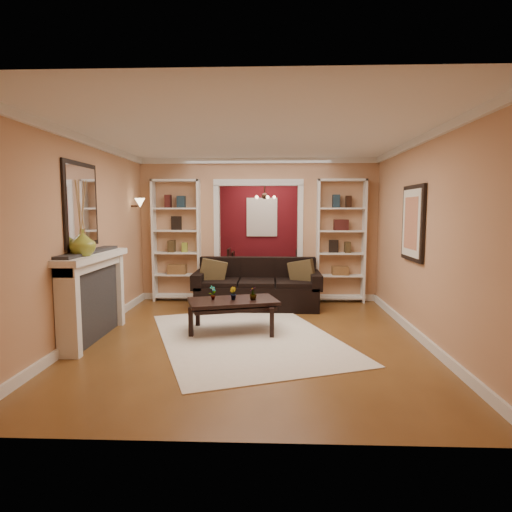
{
  "coord_description": "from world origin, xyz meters",
  "views": [
    {
      "loc": [
        0.27,
        -7.02,
        1.73
      ],
      "look_at": [
        0.03,
        -0.8,
        1.06
      ],
      "focal_mm": 30.0,
      "sensor_mm": 36.0,
      "label": 1
    }
  ],
  "objects_px": {
    "bookshelf_right": "(341,241)",
    "fireplace": "(95,297)",
    "dining_table": "(264,273)",
    "sofa": "(257,284)",
    "bookshelf_left": "(177,241)",
    "coffee_table": "(233,316)"
  },
  "relations": [
    {
      "from": "bookshelf_right",
      "to": "fireplace",
      "type": "xyz_separation_m",
      "value": [
        -3.64,
        -2.53,
        -0.57
      ]
    },
    {
      "from": "fireplace",
      "to": "dining_table",
      "type": "distance_m",
      "value": 4.82
    },
    {
      "from": "fireplace",
      "to": "dining_table",
      "type": "relative_size",
      "value": 1.11
    },
    {
      "from": "sofa",
      "to": "fireplace",
      "type": "bearing_deg",
      "value": -137.03
    },
    {
      "from": "bookshelf_left",
      "to": "fireplace",
      "type": "relative_size",
      "value": 1.35
    },
    {
      "from": "sofa",
      "to": "fireplace",
      "type": "xyz_separation_m",
      "value": [
        -2.09,
        -1.95,
        0.15
      ]
    },
    {
      "from": "bookshelf_right",
      "to": "bookshelf_left",
      "type": "bearing_deg",
      "value": 180.0
    },
    {
      "from": "bookshelf_right",
      "to": "sofa",
      "type": "bearing_deg",
      "value": -159.45
    },
    {
      "from": "coffee_table",
      "to": "dining_table",
      "type": "distance_m",
      "value": 3.88
    },
    {
      "from": "sofa",
      "to": "bookshelf_right",
      "type": "bearing_deg",
      "value": 20.55
    },
    {
      "from": "bookshelf_left",
      "to": "dining_table",
      "type": "distance_m",
      "value": 2.56
    },
    {
      "from": "bookshelf_right",
      "to": "dining_table",
      "type": "distance_m",
      "value": 2.45
    },
    {
      "from": "coffee_table",
      "to": "bookshelf_left",
      "type": "xyz_separation_m",
      "value": [
        -1.26,
        2.11,
        0.92
      ]
    },
    {
      "from": "sofa",
      "to": "bookshelf_left",
      "type": "xyz_separation_m",
      "value": [
        -1.55,
        0.58,
        0.72
      ]
    },
    {
      "from": "fireplace",
      "to": "sofa",
      "type": "bearing_deg",
      "value": 42.97
    },
    {
      "from": "coffee_table",
      "to": "fireplace",
      "type": "xyz_separation_m",
      "value": [
        -1.8,
        -0.42,
        0.35
      ]
    },
    {
      "from": "sofa",
      "to": "coffee_table",
      "type": "relative_size",
      "value": 1.81
    },
    {
      "from": "coffee_table",
      "to": "bookshelf_left",
      "type": "distance_m",
      "value": 2.62
    },
    {
      "from": "sofa",
      "to": "dining_table",
      "type": "bearing_deg",
      "value": 87.86
    },
    {
      "from": "bookshelf_left",
      "to": "dining_table",
      "type": "xyz_separation_m",
      "value": [
        1.64,
        1.76,
        -0.88
      ]
    },
    {
      "from": "coffee_table",
      "to": "fireplace",
      "type": "relative_size",
      "value": 0.72
    },
    {
      "from": "sofa",
      "to": "coffee_table",
      "type": "distance_m",
      "value": 1.57
    }
  ]
}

